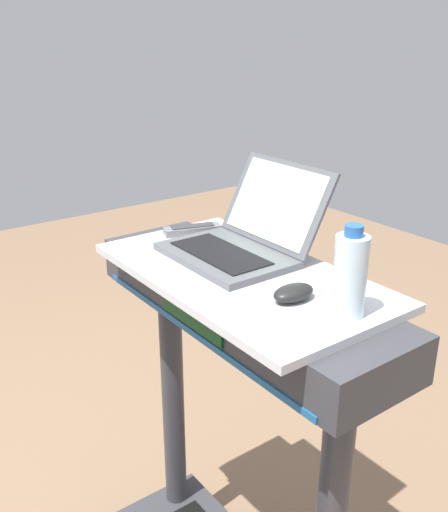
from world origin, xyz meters
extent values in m
cylinder|color=#38383D|center=(-0.34, 0.70, 0.56)|extent=(0.07, 0.07, 0.82)
cube|color=#38383D|center=(0.00, 0.70, 1.03)|extent=(0.90, 0.28, 0.11)
cube|color=#0C3F19|center=(0.00, 0.56, 1.03)|extent=(0.24, 0.01, 0.06)
cube|color=#1E598C|center=(0.00, 0.56, 0.98)|extent=(0.81, 0.00, 0.02)
cube|color=silver|center=(0.00, 0.70, 1.09)|extent=(0.74, 0.40, 0.02)
cube|color=#515459|center=(-0.09, 0.72, 1.11)|extent=(0.33, 0.22, 0.02)
cube|color=black|center=(-0.09, 0.70, 1.12)|extent=(0.27, 0.12, 0.00)
cube|color=#515459|center=(-0.09, 0.88, 1.22)|extent=(0.33, 0.11, 0.20)
cube|color=#B2E0B7|center=(-0.09, 0.88, 1.22)|extent=(0.29, 0.09, 0.18)
ellipsoid|color=black|center=(0.19, 0.69, 1.12)|extent=(0.06, 0.10, 0.03)
cylinder|color=silver|center=(0.30, 0.73, 1.19)|extent=(0.07, 0.07, 0.17)
cylinder|color=#2659A5|center=(0.30, 0.73, 1.28)|extent=(0.04, 0.04, 0.02)
cube|color=slate|center=(-0.30, 0.76, 1.11)|extent=(0.09, 0.17, 0.02)
cube|color=#333338|center=(-0.30, 0.76, 1.12)|extent=(0.07, 0.12, 0.00)
camera|label=1|loc=(1.00, -0.09, 1.64)|focal=40.64mm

